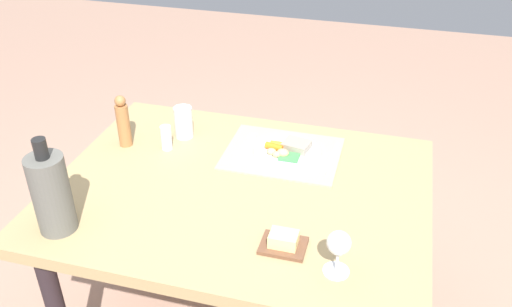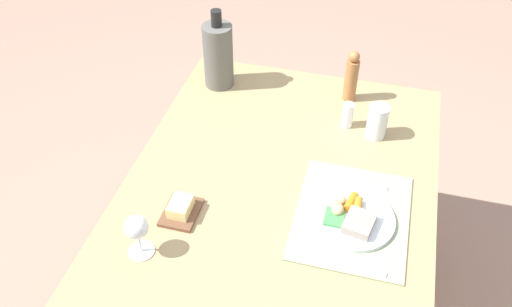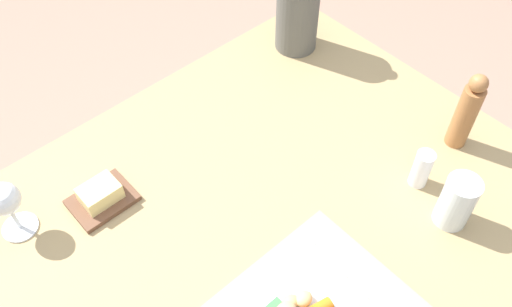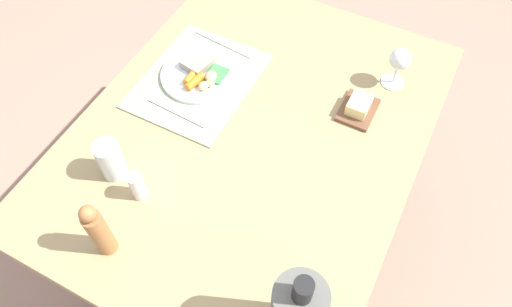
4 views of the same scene
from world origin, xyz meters
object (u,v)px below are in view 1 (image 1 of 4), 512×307
object	(u,v)px
dinner_plate	(288,150)
salt_shaker	(166,138)
knife	(244,148)
dining_table	(240,207)
fork	(331,158)
butter_dish	(283,242)
water_tumbler	(184,124)
pepper_mill	(123,122)
wine_glass	(339,245)
cooler_bottle	(51,193)

from	to	relation	value
dinner_plate	salt_shaker	distance (m)	0.44
knife	dining_table	bearing A→B (deg)	105.98
fork	butter_dish	xyz separation A→B (m)	(0.06, 0.49, 0.01)
dining_table	butter_dish	world-z (taller)	butter_dish
water_tumbler	dinner_plate	bearing A→B (deg)	176.56
dining_table	salt_shaker	distance (m)	0.39
fork	knife	distance (m)	0.31
fork	salt_shaker	size ratio (longest dim) A/B	2.38
dinner_plate	pepper_mill	xyz separation A→B (m)	(0.59, 0.09, 0.08)
fork	water_tumbler	xyz separation A→B (m)	(0.56, -0.02, 0.04)
dining_table	salt_shaker	size ratio (longest dim) A/B	13.29
wine_glass	butter_dish	bearing A→B (deg)	-19.77
knife	pepper_mill	xyz separation A→B (m)	(0.44, 0.08, 0.09)
salt_shaker	fork	bearing A→B (deg)	-172.26
knife	cooler_bottle	distance (m)	0.71
salt_shaker	pepper_mill	size ratio (longest dim) A/B	0.46
dining_table	wine_glass	xyz separation A→B (m)	(-0.36, 0.31, 0.18)
dinner_plate	dining_table	bearing A→B (deg)	65.26
dining_table	water_tumbler	size ratio (longest dim) A/B	10.12
fork	knife	xyz separation A→B (m)	(0.31, 0.02, 0.00)
knife	wine_glass	world-z (taller)	wine_glass
salt_shaker	pepper_mill	distance (m)	0.17
butter_dish	pepper_mill	world-z (taller)	pepper_mill
dining_table	fork	size ratio (longest dim) A/B	5.59
wine_glass	pepper_mill	size ratio (longest dim) A/B	0.67
dining_table	dinner_plate	xyz separation A→B (m)	(-0.11, -0.24, 0.10)
dinner_plate	knife	distance (m)	0.16
dinner_plate	fork	bearing A→B (deg)	-178.91
dining_table	dinner_plate	world-z (taller)	dinner_plate
knife	butter_dish	xyz separation A→B (m)	(-0.26, 0.47, 0.01)
knife	pepper_mill	bearing A→B (deg)	13.68
dinner_plate	cooler_bottle	distance (m)	0.82
water_tumbler	wine_glass	size ratio (longest dim) A/B	0.90
dining_table	salt_shaker	world-z (taller)	salt_shaker
dinner_plate	butter_dish	world-z (taller)	butter_dish
knife	salt_shaker	size ratio (longest dim) A/B	2.19
knife	pepper_mill	size ratio (longest dim) A/B	1.01
dining_table	cooler_bottle	xyz separation A→B (m)	(0.45, 0.35, 0.21)
pepper_mill	fork	bearing A→B (deg)	-172.82
pepper_mill	cooler_bottle	bearing A→B (deg)	93.46
dining_table	pepper_mill	size ratio (longest dim) A/B	6.13
dining_table	cooler_bottle	size ratio (longest dim) A/B	4.02
fork	cooler_bottle	bearing A→B (deg)	45.23
dining_table	wine_glass	bearing A→B (deg)	139.70
knife	salt_shaker	bearing A→B (deg)	16.53
dinner_plate	pepper_mill	world-z (taller)	pepper_mill
butter_dish	wine_glass	world-z (taller)	wine_glass
butter_dish	knife	bearing A→B (deg)	-61.72
dinner_plate	fork	size ratio (longest dim) A/B	1.09
knife	cooler_bottle	size ratio (longest dim) A/B	0.66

